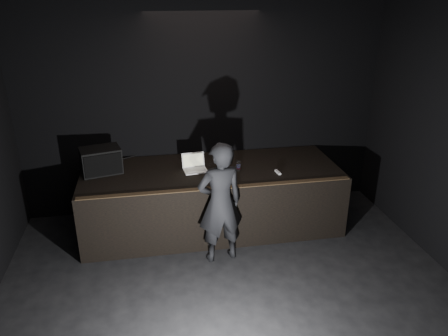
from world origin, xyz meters
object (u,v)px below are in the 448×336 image
at_px(beer_can, 238,166).
at_px(stage_riser, 212,198).
at_px(stage_monitor, 101,161).
at_px(laptop, 194,166).
at_px(person, 220,203).

bearing_deg(beer_can, stage_riser, 161.07).
relative_size(stage_monitor, laptop, 1.72).
bearing_deg(stage_monitor, beer_can, -22.40).
distance_m(stage_riser, stage_monitor, 1.81).
distance_m(stage_riser, person, 1.02).
bearing_deg(stage_riser, beer_can, -18.93).
height_order(stage_riser, beer_can, beer_can).
xyz_separation_m(stage_riser, person, (-0.02, -0.95, 0.38)).
relative_size(stage_monitor, person, 0.38).
distance_m(stage_riser, laptop, 0.62).
bearing_deg(person, stage_riser, -101.37).
bearing_deg(beer_can, laptop, 166.27).
xyz_separation_m(beer_can, person, (-0.43, -0.81, -0.19)).
xyz_separation_m(stage_riser, stage_monitor, (-1.67, 0.17, 0.69)).
bearing_deg(stage_monitor, person, -48.20).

